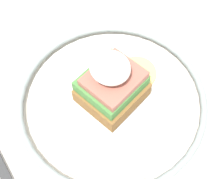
% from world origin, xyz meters
% --- Properties ---
extents(dining_table, '(0.84, 0.72, 0.77)m').
position_xyz_m(dining_table, '(0.00, 0.00, 0.62)').
color(dining_table, beige).
rests_on(dining_table, ground_plane).
extents(plate, '(0.27, 0.27, 0.02)m').
position_xyz_m(plate, '(-0.02, 0.02, 0.78)').
color(plate, silver).
rests_on(plate, dining_table).
extents(sandwich, '(0.12, 0.07, 0.08)m').
position_xyz_m(sandwich, '(-0.02, 0.02, 0.82)').
color(sandwich, brown).
rests_on(sandwich, plate).
extents(fork, '(0.02, 0.14, 0.00)m').
position_xyz_m(fork, '(-0.20, 0.03, 0.77)').
color(fork, silver).
rests_on(fork, dining_table).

